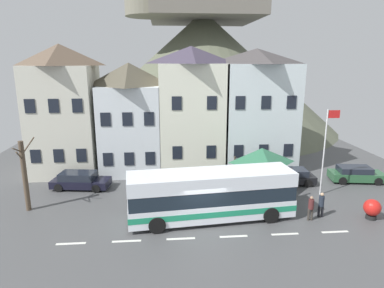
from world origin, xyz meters
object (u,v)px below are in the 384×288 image
townhouse_01 (131,118)px  bus_shelter (262,155)px  pedestrian_02 (321,203)px  flagpole (326,146)px  parked_car_00 (80,180)px  parked_car_01 (288,176)px  hilltop_castle (202,66)px  harbour_buoy (372,208)px  pedestrian_01 (275,193)px  townhouse_00 (64,110)px  townhouse_03 (255,109)px  townhouse_02 (191,109)px  parked_car_02 (356,174)px  pedestrian_00 (311,207)px  bare_tree_00 (25,175)px  public_bench (234,177)px  transit_bus (211,196)px

townhouse_01 → bus_shelter: size_ratio=2.66×
pedestrian_02 → flagpole: bearing=63.7°
parked_car_00 → parked_car_01: size_ratio=1.07×
hilltop_castle → parked_car_01: size_ratio=8.96×
townhouse_01 → parked_car_00: townhouse_01 is taller
parked_car_00 → harbour_buoy: (19.48, -6.95, 0.08)m
bus_shelter → pedestrian_01: bus_shelter is taller
townhouse_00 → townhouse_03: townhouse_00 is taller
bus_shelter → pedestrian_01: size_ratio=2.35×
townhouse_02 → pedestrian_02: 14.04m
townhouse_02 → flagpole: (9.10, -7.52, -1.74)m
townhouse_03 → parked_car_00: bearing=-161.6°
townhouse_00 → parked_car_01: bearing=-14.2°
parked_car_02 → pedestrian_00: bearing=-127.8°
townhouse_00 → parked_car_02: (24.22, -4.67, -4.91)m
pedestrian_00 → townhouse_03: bearing=92.7°
pedestrian_01 → parked_car_02: bearing=26.1°
townhouse_00 → harbour_buoy: size_ratio=8.56×
townhouse_00 → flagpole: bearing=-19.5°
townhouse_02 → bare_tree_00: size_ratio=2.22×
public_bench → harbour_buoy: size_ratio=1.14×
parked_car_01 → townhouse_01: bearing=-17.0°
hilltop_castle → bare_tree_00: size_ratio=7.76×
parked_car_00 → public_bench: (12.26, 0.29, -0.17)m
townhouse_01 → public_bench: townhouse_01 is taller
townhouse_02 → bus_shelter: (4.67, -6.72, -2.57)m
parked_car_00 → parked_car_02: size_ratio=1.04×
townhouse_00 → townhouse_02: size_ratio=1.01×
parked_car_00 → pedestrian_01: bearing=-9.3°
townhouse_00 → bare_tree_00: (-0.57, -8.03, -3.05)m
townhouse_03 → townhouse_01: bearing=-176.4°
public_bench → townhouse_00: bearing=164.3°
bus_shelter → parked_car_01: (2.80, 1.62, -2.30)m
harbour_buoy → townhouse_01: bearing=144.6°
parked_car_02 → harbour_buoy: size_ratio=3.42×
townhouse_01 → hilltop_castle: hilltop_castle is taller
parked_car_00 → public_bench: parked_car_00 is taller
pedestrian_00 → bare_tree_00: 18.40m
pedestrian_01 → bare_tree_00: bearing=177.7°
townhouse_02 → public_bench: 7.38m
townhouse_03 → pedestrian_02: townhouse_03 is taller
townhouse_01 → bus_shelter: townhouse_01 is taller
pedestrian_02 → parked_car_00: bearing=158.8°
pedestrian_01 → pedestrian_02: 3.07m
bus_shelter → pedestrian_02: bearing=-58.4°
hilltop_castle → parked_car_01: 26.64m
transit_bus → parked_car_01: size_ratio=2.45×
pedestrian_01 → flagpole: (4.10, 1.57, 2.87)m
bus_shelter → parked_car_00: bus_shelter is taller
townhouse_03 → parked_car_00: (-15.02, -5.01, -4.75)m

